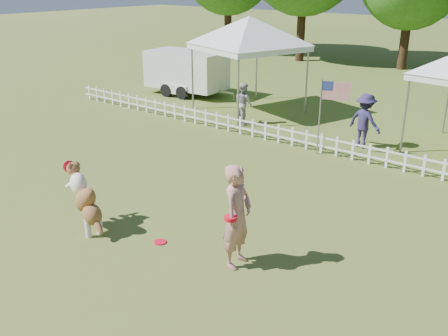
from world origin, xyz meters
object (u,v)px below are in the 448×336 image
(cargo_trailer, at_px, (186,73))
(spectator_b, at_px, (365,121))
(canopy_tent_left, at_px, (249,66))
(flag_pole, at_px, (319,118))
(handler, at_px, (237,216))
(dog, at_px, (86,200))
(frisbee_on_turf, at_px, (160,242))
(spectator_a, at_px, (244,103))

(cargo_trailer, relative_size, spectator_b, 2.61)
(canopy_tent_left, xyz_separation_m, spectator_b, (5.29, -1.29, -0.91))
(cargo_trailer, height_order, flag_pole, flag_pole)
(handler, bearing_deg, dog, 95.73)
(handler, relative_size, cargo_trailer, 0.45)
(frisbee_on_turf, bearing_deg, flag_pole, 90.97)
(spectator_b, bearing_deg, handler, 110.03)
(frisbee_on_turf, relative_size, flag_pole, 0.11)
(dog, relative_size, spectator_a, 0.94)
(frisbee_on_turf, distance_m, cargo_trailer, 13.25)
(canopy_tent_left, height_order, spectator_a, canopy_tent_left)
(frisbee_on_turf, relative_size, cargo_trailer, 0.06)
(canopy_tent_left, distance_m, spectator_a, 1.98)
(flag_pole, bearing_deg, spectator_a, 136.77)
(dog, bearing_deg, flag_pole, 92.87)
(handler, relative_size, flag_pole, 0.87)
(spectator_a, relative_size, spectator_b, 0.87)
(spectator_a, xyz_separation_m, spectator_b, (4.43, 0.17, 0.10))
(handler, bearing_deg, flag_pole, 6.04)
(dog, distance_m, flag_pole, 7.33)
(frisbee_on_turf, xyz_separation_m, canopy_tent_left, (-4.63, 9.36, 1.73))
(flag_pole, xyz_separation_m, spectator_a, (-3.65, 1.27, -0.38))
(cargo_trailer, xyz_separation_m, spectator_b, (9.18, -2.04, -0.12))
(handler, distance_m, cargo_trailer, 14.11)
(handler, bearing_deg, cargo_trailer, 36.46)
(handler, height_order, spectator_b, handler)
(handler, relative_size, spectator_b, 1.17)
(dog, height_order, canopy_tent_left, canopy_tent_left)
(dog, xyz_separation_m, spectator_a, (-2.22, 8.45, 0.05))
(spectator_b, bearing_deg, frisbee_on_turf, 98.00)
(handler, xyz_separation_m, canopy_tent_left, (-6.28, 9.03, 0.78))
(handler, xyz_separation_m, dog, (-3.20, -0.88, -0.29))
(spectator_a, distance_m, spectator_b, 4.44)
(frisbee_on_turf, distance_m, spectator_b, 8.14)
(dog, bearing_deg, cargo_trailer, 137.32)
(dog, distance_m, canopy_tent_left, 10.43)
(spectator_a, bearing_deg, dog, 126.77)
(dog, height_order, flag_pole, flag_pole)
(cargo_trailer, bearing_deg, spectator_a, -29.40)
(frisbee_on_turf, bearing_deg, cargo_trailer, 130.10)
(dog, xyz_separation_m, spectator_b, (2.21, 8.62, 0.15))
(canopy_tent_left, relative_size, cargo_trailer, 0.80)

